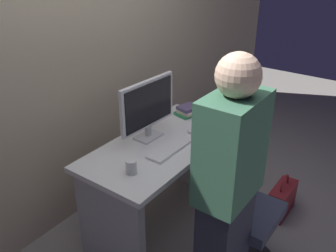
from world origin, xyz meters
TOP-DOWN VIEW (x-y plane):
  - ground_plane at (0.00, 0.00)m, footprint 9.00×9.00m
  - wall_back at (0.00, 0.73)m, footprint 6.40×0.10m
  - desk at (0.00, 0.00)m, footprint 1.31×0.65m
  - office_chair at (-0.03, -0.65)m, footprint 0.52×0.52m
  - person_at_desk at (-0.40, -0.74)m, footprint 0.40×0.24m
  - monitor at (-0.00, 0.13)m, footprint 0.54×0.15m
  - keyboard at (-0.04, -0.11)m, footprint 0.43×0.13m
  - mouse at (0.26, -0.10)m, footprint 0.06×0.10m
  - cup_near_keyboard at (-0.44, -0.08)m, footprint 0.07×0.07m
  - book_stack at (0.52, 0.11)m, footprint 0.20×0.19m
  - handbag at (0.68, -0.75)m, footprint 0.34×0.14m

SIDE VIEW (x-z plane):
  - ground_plane at x=0.00m, z-range 0.00..0.00m
  - handbag at x=0.68m, z-range -0.05..0.33m
  - office_chair at x=-0.03m, z-range -0.04..0.90m
  - desk at x=0.00m, z-range 0.13..0.89m
  - keyboard at x=-0.04m, z-range 0.75..0.77m
  - mouse at x=0.26m, z-range 0.75..0.79m
  - book_stack at x=0.52m, z-range 0.75..0.83m
  - cup_near_keyboard at x=-0.44m, z-range 0.75..0.85m
  - person_at_desk at x=-0.40m, z-range 0.02..1.66m
  - monitor at x=0.00m, z-range 0.78..1.24m
  - wall_back at x=0.00m, z-range 0.00..3.00m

